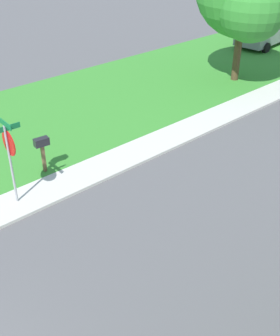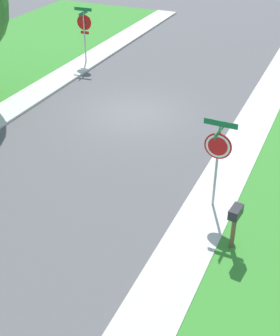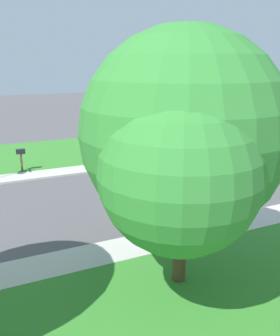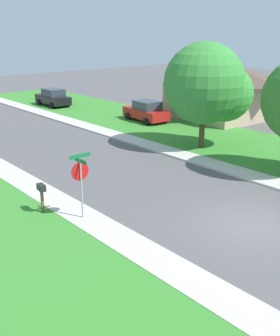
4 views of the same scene
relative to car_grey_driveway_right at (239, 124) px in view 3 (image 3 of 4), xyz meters
name	(u,v)px [view 3 (image 3 of 4)]	position (x,y,z in m)	size (l,w,h in m)	color
sidewalk_east	(224,227)	(14.39, -12.62, -0.82)	(1.40, 56.00, 0.10)	beige
sidewalk_west	(124,164)	(4.99, -12.62, -0.82)	(1.40, 56.00, 0.10)	beige
lawn_west	(98,148)	(0.29, -12.62, -0.83)	(8.00, 56.00, 0.08)	#38842D
car_grey_driveway_right	(239,124)	(0.00, 0.00, 0.00)	(2.37, 4.46, 1.76)	gray
tree_sidewalk_far	(183,142)	(16.89, -16.07, 3.10)	(5.45, 5.07, 6.67)	#4C3823
tree_sidewalk_near	(194,86)	(2.95, -6.61, 3.40)	(4.84, 4.51, 6.68)	#4C3823
mailbox	(21,154)	(3.96, -18.24, 0.14)	(0.29, 0.50, 1.31)	brown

